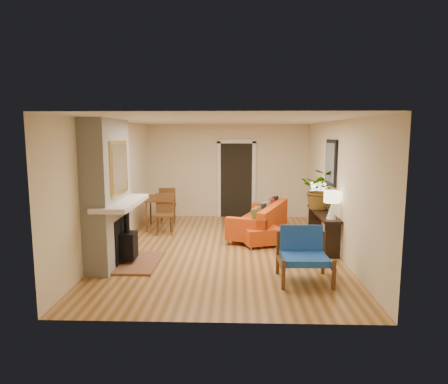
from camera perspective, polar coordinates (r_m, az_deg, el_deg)
The scene contains 10 objects.
room_shell at distance 10.64m, azimuth 3.68°, elevation 2.36°, with size 6.50×6.50×6.50m.
fireplace at distance 7.38m, azimuth -16.04°, elevation -0.57°, with size 1.09×1.68×2.60m.
sofa at distance 9.25m, azimuth 5.45°, elevation -4.10°, with size 1.52×2.24×0.81m.
ottoman at distance 8.58m, azimuth 5.15°, elevation -6.02°, with size 0.96×0.96×0.38m.
blue_chair at distance 6.63m, azimuth 11.26°, elevation -8.33°, with size 0.83×0.82×0.85m.
dining_table at distance 10.07m, azimuth -8.70°, elevation -1.63°, with size 0.87×1.78×0.94m.
console_table at distance 8.59m, azimuth 13.98°, elevation -3.78°, with size 0.34×1.85×0.72m.
lamp_near at distance 7.85m, azimuth 15.13°, elevation -1.33°, with size 0.30×0.30×0.54m.
lamp_far at distance 9.18m, azimuth 13.19°, elevation 0.09°, with size 0.30×0.30×0.54m.
houseplant at distance 8.79m, azimuth 13.63°, elevation 0.39°, with size 0.79×0.69×0.88m, color #1E5919.
Camera 1 is at (0.26, -7.94, 2.34)m, focal length 32.00 mm.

